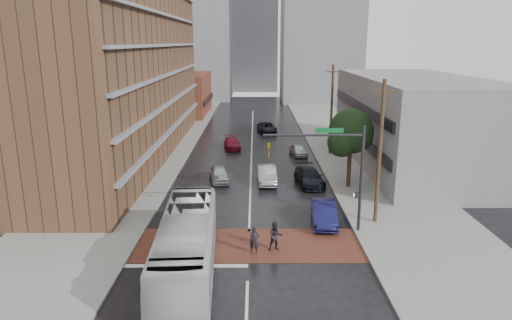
{
  "coord_description": "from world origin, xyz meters",
  "views": [
    {
      "loc": [
        0.41,
        -25.81,
        12.32
      ],
      "look_at": [
        0.47,
        8.18,
        3.5
      ],
      "focal_mm": 32.0,
      "sensor_mm": 36.0,
      "label": 1
    }
  ],
  "objects_px": {
    "car_parked_mid": "(309,177)",
    "transit_bus": "(187,244)",
    "car_travel_a": "(219,174)",
    "car_travel_c": "(232,143)",
    "suv_travel": "(267,127)",
    "car_parked_near": "(324,213)",
    "car_parked_far": "(298,150)",
    "pedestrian_a": "(254,240)",
    "car_travel_b": "(267,174)",
    "pedestrian_b": "(276,236)"
  },
  "relations": [
    {
      "from": "car_parked_mid",
      "to": "transit_bus",
      "type": "bearing_deg",
      "value": -125.52
    },
    {
      "from": "car_parked_near",
      "to": "car_parked_far",
      "type": "xyz_separation_m",
      "value": [
        0.0,
        19.73,
        -0.14
      ]
    },
    {
      "from": "suv_travel",
      "to": "car_parked_mid",
      "type": "height_order",
      "value": "car_parked_mid"
    },
    {
      "from": "pedestrian_b",
      "to": "car_parked_near",
      "type": "relative_size",
      "value": 0.39
    },
    {
      "from": "car_travel_b",
      "to": "car_travel_a",
      "type": "bearing_deg",
      "value": 172.71
    },
    {
      "from": "pedestrian_a",
      "to": "car_parked_near",
      "type": "xyz_separation_m",
      "value": [
        4.84,
        4.71,
        -0.08
      ]
    },
    {
      "from": "car_travel_a",
      "to": "car_travel_c",
      "type": "bearing_deg",
      "value": 78.07
    },
    {
      "from": "car_travel_c",
      "to": "car_parked_near",
      "type": "relative_size",
      "value": 0.93
    },
    {
      "from": "pedestrian_a",
      "to": "car_travel_a",
      "type": "relative_size",
      "value": 0.42
    },
    {
      "from": "car_travel_c",
      "to": "suv_travel",
      "type": "relative_size",
      "value": 0.87
    },
    {
      "from": "pedestrian_a",
      "to": "car_travel_b",
      "type": "xyz_separation_m",
      "value": [
        1.1,
        14.21,
        -0.07
      ]
    },
    {
      "from": "car_travel_a",
      "to": "suv_travel",
      "type": "height_order",
      "value": "suv_travel"
    },
    {
      "from": "transit_bus",
      "to": "car_travel_b",
      "type": "xyz_separation_m",
      "value": [
        4.76,
        16.55,
        -0.91
      ]
    },
    {
      "from": "car_travel_b",
      "to": "car_parked_far",
      "type": "height_order",
      "value": "car_travel_b"
    },
    {
      "from": "suv_travel",
      "to": "car_parked_near",
      "type": "relative_size",
      "value": 1.07
    },
    {
      "from": "car_travel_b",
      "to": "transit_bus",
      "type": "bearing_deg",
      "value": -107.71
    },
    {
      "from": "transit_bus",
      "to": "car_travel_c",
      "type": "xyz_separation_m",
      "value": [
        0.96,
        30.2,
        -1.06
      ]
    },
    {
      "from": "transit_bus",
      "to": "suv_travel",
      "type": "height_order",
      "value": "transit_bus"
    },
    {
      "from": "pedestrian_b",
      "to": "suv_travel",
      "type": "bearing_deg",
      "value": 79.26
    },
    {
      "from": "car_travel_b",
      "to": "car_parked_far",
      "type": "bearing_deg",
      "value": 68.3
    },
    {
      "from": "suv_travel",
      "to": "car_parked_near",
      "type": "xyz_separation_m",
      "value": [
        3.14,
        -33.18,
        0.08
      ]
    },
    {
      "from": "car_parked_mid",
      "to": "car_parked_far",
      "type": "bearing_deg",
      "value": 82.54
    },
    {
      "from": "pedestrian_a",
      "to": "transit_bus",
      "type": "bearing_deg",
      "value": -147.75
    },
    {
      "from": "pedestrian_b",
      "to": "suv_travel",
      "type": "height_order",
      "value": "pedestrian_b"
    },
    {
      "from": "transit_bus",
      "to": "car_parked_mid",
      "type": "bearing_deg",
      "value": 58.46
    },
    {
      "from": "pedestrian_a",
      "to": "pedestrian_b",
      "type": "bearing_deg",
      "value": 19.07
    },
    {
      "from": "car_parked_near",
      "to": "car_parked_far",
      "type": "distance_m",
      "value": 19.73
    },
    {
      "from": "pedestrian_a",
      "to": "car_travel_c",
      "type": "relative_size",
      "value": 0.39
    },
    {
      "from": "car_parked_mid",
      "to": "car_parked_far",
      "type": "distance_m",
      "value": 10.84
    },
    {
      "from": "car_travel_a",
      "to": "car_travel_b",
      "type": "xyz_separation_m",
      "value": [
        4.34,
        -0.43,
        0.09
      ]
    },
    {
      "from": "pedestrian_a",
      "to": "car_parked_mid",
      "type": "height_order",
      "value": "pedestrian_a"
    },
    {
      "from": "transit_bus",
      "to": "pedestrian_b",
      "type": "distance_m",
      "value": 5.72
    },
    {
      "from": "transit_bus",
      "to": "car_travel_b",
      "type": "relative_size",
      "value": 2.58
    },
    {
      "from": "transit_bus",
      "to": "car_travel_a",
      "type": "relative_size",
      "value": 3.03
    },
    {
      "from": "car_travel_c",
      "to": "car_parked_near",
      "type": "xyz_separation_m",
      "value": [
        7.53,
        -23.15,
        0.14
      ]
    },
    {
      "from": "car_parked_near",
      "to": "car_parked_mid",
      "type": "xyz_separation_m",
      "value": [
        0.0,
        8.89,
        -0.04
      ]
    },
    {
      "from": "car_travel_c",
      "to": "suv_travel",
      "type": "distance_m",
      "value": 10.95
    },
    {
      "from": "car_travel_c",
      "to": "pedestrian_a",
      "type": "bearing_deg",
      "value": -93.08
    },
    {
      "from": "pedestrian_a",
      "to": "car_parked_mid",
      "type": "relative_size",
      "value": 0.34
    },
    {
      "from": "car_travel_a",
      "to": "car_travel_b",
      "type": "relative_size",
      "value": 0.85
    },
    {
      "from": "pedestrian_a",
      "to": "car_parked_far",
      "type": "bearing_deg",
      "value": 78.44
    },
    {
      "from": "car_travel_c",
      "to": "car_parked_near",
      "type": "bearing_deg",
      "value": -80.58
    },
    {
      "from": "car_travel_b",
      "to": "car_parked_mid",
      "type": "bearing_deg",
      "value": -10.89
    },
    {
      "from": "pedestrian_b",
      "to": "car_parked_mid",
      "type": "xyz_separation_m",
      "value": [
        3.56,
        13.15,
        -0.17
      ]
    },
    {
      "from": "pedestrian_a",
      "to": "car_parked_mid",
      "type": "bearing_deg",
      "value": 70.05
    },
    {
      "from": "transit_bus",
      "to": "car_parked_mid",
      "type": "distance_m",
      "value": 18.09
    },
    {
      "from": "car_parked_near",
      "to": "car_travel_b",
      "type": "bearing_deg",
      "value": 115.42
    },
    {
      "from": "car_travel_c",
      "to": "car_parked_far",
      "type": "xyz_separation_m",
      "value": [
        7.53,
        -3.42,
        -0.0
      ]
    },
    {
      "from": "suv_travel",
      "to": "car_parked_mid",
      "type": "bearing_deg",
      "value": -90.37
    },
    {
      "from": "pedestrian_a",
      "to": "car_travel_b",
      "type": "distance_m",
      "value": 14.25
    }
  ]
}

